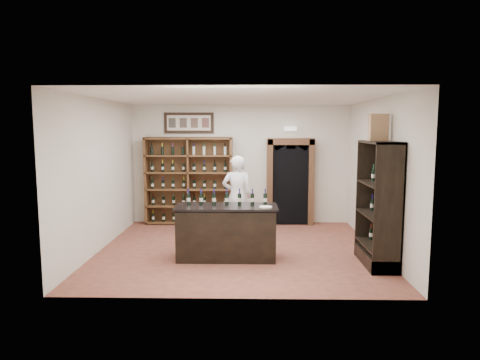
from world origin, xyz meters
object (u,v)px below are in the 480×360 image
side_cabinet (379,223)px  wine_shelf (189,181)px  tasting_counter (226,232)px  wine_crate (378,127)px  counter_bottle_0 (188,199)px  shopkeeper (237,196)px

side_cabinet → wine_shelf: bearing=139.8°
tasting_counter → side_cabinet: 2.75m
wine_crate → side_cabinet: bearing=-91.8°
tasting_counter → wine_crate: (2.71, -0.08, 1.94)m
tasting_counter → counter_bottle_0: bearing=169.4°
tasting_counter → wine_shelf: bearing=110.6°
wine_shelf → tasting_counter: wine_shelf is taller
side_cabinet → shopkeeper: side_cabinet is taller
wine_crate → tasting_counter: bearing=172.5°
counter_bottle_0 → side_cabinet: bearing=-7.2°
tasting_counter → shopkeeper: (0.15, 1.66, 0.42)m
tasting_counter → wine_crate: size_ratio=3.96×
counter_bottle_0 → wine_crate: size_ratio=0.63×
wine_shelf → wine_crate: bearing=-38.4°
side_cabinet → shopkeeper: (-2.57, 1.96, 0.16)m
tasting_counter → side_cabinet: (2.72, -0.30, 0.26)m
wine_shelf → shopkeeper: size_ratio=1.21×
wine_shelf → side_cabinet: same height
counter_bottle_0 → shopkeeper: shopkeeper is taller
tasting_counter → shopkeeper: size_ratio=1.03×
counter_bottle_0 → side_cabinet: 3.49m
wine_shelf → shopkeeper: (1.25, -1.27, -0.19)m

